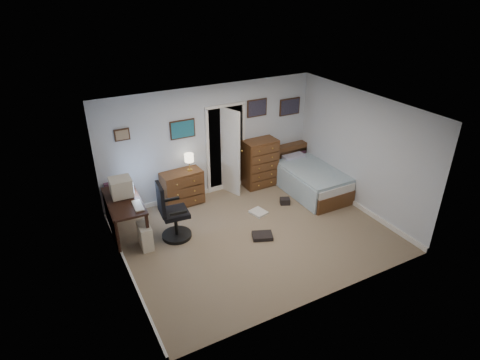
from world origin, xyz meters
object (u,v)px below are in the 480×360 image
(computer_desk, at_px, (120,209))
(bed, at_px, (309,179))
(low_dresser, at_px, (182,188))
(tall_dresser, at_px, (260,163))
(office_chair, at_px, (172,217))

(computer_desk, distance_m, bed, 4.29)
(low_dresser, xyz_separation_m, bed, (2.81, -0.84, -0.08))
(computer_desk, relative_size, low_dresser, 1.57)
(computer_desk, height_order, bed, computer_desk)
(low_dresser, xyz_separation_m, tall_dresser, (1.95, -0.02, 0.18))
(bed, bearing_deg, tall_dresser, 136.88)
(computer_desk, xyz_separation_m, low_dresser, (1.47, 0.61, -0.21))
(computer_desk, relative_size, bed, 0.69)
(office_chair, relative_size, tall_dresser, 1.03)
(tall_dresser, bearing_deg, low_dresser, 178.27)
(office_chair, relative_size, bed, 0.60)
(low_dresser, height_order, tall_dresser, tall_dresser)
(low_dresser, bearing_deg, computer_desk, -161.48)
(computer_desk, distance_m, low_dresser, 1.60)
(office_chair, bearing_deg, bed, 9.81)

